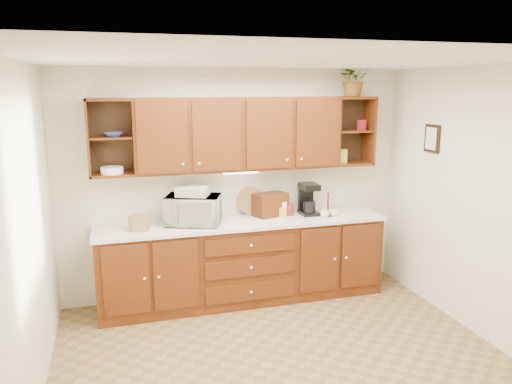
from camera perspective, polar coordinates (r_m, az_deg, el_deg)
floor at (r=4.66m, az=3.43°, el=-19.10°), size 4.00×4.00×0.00m
ceiling at (r=4.00m, az=3.91°, el=14.76°), size 4.00×4.00×0.00m
back_wall at (r=5.77m, az=-2.26°, el=0.95°), size 4.00×0.00×4.00m
left_wall at (r=3.96m, az=-24.85°, el=-5.37°), size 0.00×3.50×3.50m
right_wall at (r=5.16m, az=25.04°, el=-1.52°), size 0.00×3.50×3.50m
base_cabinets at (r=5.72m, az=-1.45°, el=-7.99°), size 3.20×0.60×0.90m
countertop at (r=5.57m, az=-1.45°, el=-3.48°), size 3.24×0.64×0.04m
upper_cabinets at (r=5.54m, az=-1.80°, el=6.68°), size 3.20×0.33×0.80m
undercabinet_light at (r=5.54m, az=-1.73°, el=2.27°), size 0.40×0.05×0.02m
framed_picture at (r=5.76m, az=19.49°, el=5.78°), size 0.03×0.24×0.30m
wicker_basket at (r=5.33m, az=-13.22°, el=-3.46°), size 0.22×0.22×0.15m
microwave at (r=5.42m, az=-7.19°, el=-2.05°), size 0.67×0.56×0.32m
towel_stack at (r=5.38m, az=-7.25°, el=0.09°), size 0.40×0.35×0.10m
wine_bottle at (r=5.58m, az=-5.08°, el=-1.79°), size 0.07×0.07×0.28m
woven_tray at (r=5.83m, az=-0.67°, el=-2.47°), size 0.33×0.17×0.32m
bread_box at (r=5.74m, az=1.65°, el=-1.44°), size 0.42×0.33×0.26m
mug_tree at (r=5.80m, az=8.20°, el=-2.33°), size 0.26×0.25×0.27m
canister_red at (r=5.79m, az=3.77°, el=-2.03°), size 0.12×0.12×0.13m
canister_white at (r=5.74m, az=3.18°, el=-1.95°), size 0.08×0.08×0.17m
canister_yellow at (r=5.70m, az=3.07°, el=-2.35°), size 0.11×0.11×0.11m
coffee_maker at (r=5.84m, az=5.97°, el=-0.84°), size 0.20×0.25×0.36m
bowl_stack at (r=5.33m, az=-15.96°, el=6.35°), size 0.20×0.20×0.05m
plate_stack at (r=5.37m, az=-16.14°, el=2.41°), size 0.25×0.25×0.07m
pantry_box_yellow at (r=5.98m, az=9.92°, el=4.07°), size 0.11×0.09×0.16m
pantry_box_red at (r=6.03m, az=11.98°, el=7.50°), size 0.09×0.09×0.12m
potted_plant at (r=5.96m, az=11.20°, el=12.59°), size 0.40×0.36×0.40m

